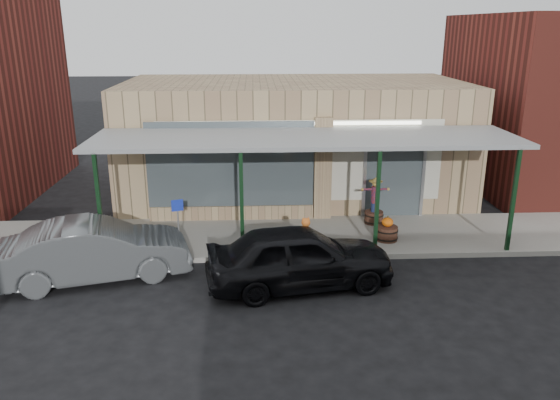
{
  "coord_description": "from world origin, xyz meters",
  "views": [
    {
      "loc": [
        -1.44,
        -11.51,
        6.07
      ],
      "look_at": [
        -0.77,
        2.6,
        1.55
      ],
      "focal_mm": 35.0,
      "sensor_mm": 36.0,
      "label": 1
    }
  ],
  "objects_px": {
    "barrel_scarecrow": "(374,208)",
    "handicap_sign": "(178,219)",
    "barrel_pumpkin": "(387,231)",
    "parked_sedan": "(300,257)",
    "car_grey": "(96,251)"
  },
  "relations": [
    {
      "from": "handicap_sign",
      "to": "parked_sedan",
      "type": "relative_size",
      "value": 0.32
    },
    {
      "from": "barrel_pumpkin",
      "to": "handicap_sign",
      "type": "distance_m",
      "value": 5.94
    },
    {
      "from": "barrel_scarecrow",
      "to": "parked_sedan",
      "type": "height_order",
      "value": "barrel_scarecrow"
    },
    {
      "from": "barrel_scarecrow",
      "to": "parked_sedan",
      "type": "bearing_deg",
      "value": -137.62
    },
    {
      "from": "barrel_scarecrow",
      "to": "car_grey",
      "type": "bearing_deg",
      "value": -170.45
    },
    {
      "from": "barrel_scarecrow",
      "to": "car_grey",
      "type": "height_order",
      "value": "barrel_scarecrow"
    },
    {
      "from": "barrel_pumpkin",
      "to": "handicap_sign",
      "type": "height_order",
      "value": "handicap_sign"
    },
    {
      "from": "parked_sedan",
      "to": "car_grey",
      "type": "distance_m",
      "value": 5.07
    },
    {
      "from": "handicap_sign",
      "to": "barrel_pumpkin",
      "type": "bearing_deg",
      "value": -13.14
    },
    {
      "from": "parked_sedan",
      "to": "barrel_pumpkin",
      "type": "bearing_deg",
      "value": -56.77
    },
    {
      "from": "barrel_pumpkin",
      "to": "car_grey",
      "type": "distance_m",
      "value": 7.98
    },
    {
      "from": "parked_sedan",
      "to": "car_grey",
      "type": "xyz_separation_m",
      "value": [
        -5.02,
        0.66,
        -0.02
      ]
    },
    {
      "from": "barrel_pumpkin",
      "to": "parked_sedan",
      "type": "distance_m",
      "value": 3.71
    },
    {
      "from": "barrel_scarecrow",
      "to": "handicap_sign",
      "type": "distance_m",
      "value": 6.16
    },
    {
      "from": "handicap_sign",
      "to": "car_grey",
      "type": "xyz_separation_m",
      "value": [
        -1.89,
        -1.2,
        -0.37
      ]
    }
  ]
}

